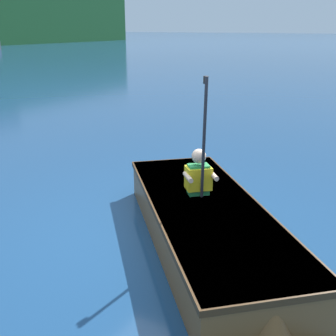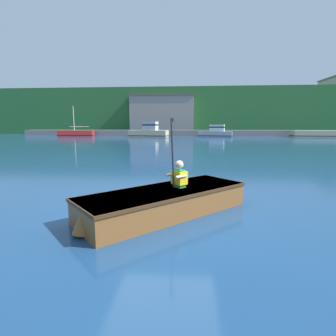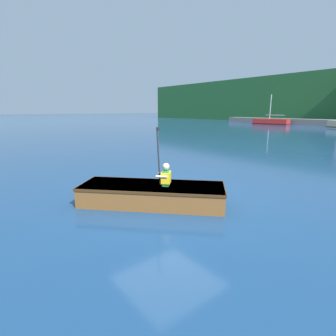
{
  "view_description": "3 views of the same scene",
  "coord_description": "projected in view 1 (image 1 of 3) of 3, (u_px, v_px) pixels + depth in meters",
  "views": [
    {
      "loc": [
        -3.81,
        -2.42,
        2.38
      ],
      "look_at": [
        0.1,
        -0.09,
        0.84
      ],
      "focal_mm": 45.0,
      "sensor_mm": 36.0,
      "label": 1
    },
    {
      "loc": [
        0.54,
        -5.6,
        1.75
      ],
      "look_at": [
        0.1,
        -0.09,
        0.84
      ],
      "focal_mm": 28.0,
      "sensor_mm": 36.0,
      "label": 2
    },
    {
      "loc": [
        5.12,
        -4.14,
        2.28
      ],
      "look_at": [
        0.1,
        -0.09,
        0.84
      ],
      "focal_mm": 28.0,
      "sensor_mm": 36.0,
      "label": 3
    }
  ],
  "objects": [
    {
      "name": "ground_plane",
      "position": [
        157.0,
        235.0,
        5.04
      ],
      "size": [
        300.0,
        300.0,
        0.0
      ],
      "primitive_type": "plane",
      "color": "navy"
    },
    {
      "name": "person_paddler",
      "position": [
        199.0,
        174.0,
        4.9
      ],
      "size": [
        0.46,
        0.46,
        1.4
      ],
      "color": "#267F3F",
      "rests_on": "rowboat_foreground"
    },
    {
      "name": "rowboat_foreground",
      "position": [
        207.0,
        225.0,
        4.69
      ],
      "size": [
        3.37,
        3.27,
        0.49
      ],
      "color": "brown",
      "rests_on": "ground"
    }
  ]
}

